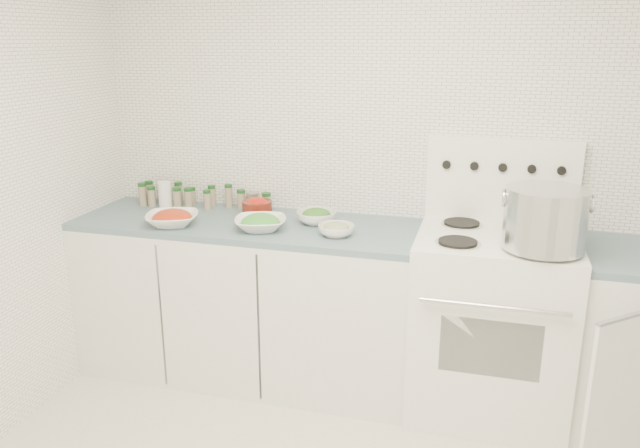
{
  "coord_description": "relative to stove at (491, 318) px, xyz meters",
  "views": [
    {
      "loc": [
        0.41,
        -1.8,
        1.85
      ],
      "look_at": [
        -0.4,
        1.14,
        0.94
      ],
      "focal_mm": 35.0,
      "sensor_mm": 36.0,
      "label": 1
    }
  ],
  "objects": [
    {
      "name": "room_walls",
      "position": [
        -0.48,
        -1.19,
        1.06
      ],
      "size": [
        3.54,
        3.04,
        2.52
      ],
      "color": "white",
      "rests_on": "ground"
    },
    {
      "name": "counter_left",
      "position": [
        -1.3,
        0.0,
        -0.05
      ],
      "size": [
        1.85,
        0.62,
        0.9
      ],
      "color": "white",
      "rests_on": "ground"
    },
    {
      "name": "stove",
      "position": [
        0.0,
        0.0,
        0.0
      ],
      "size": [
        0.76,
        0.7,
        1.36
      ],
      "color": "white",
      "rests_on": "ground"
    },
    {
      "name": "stock_pot",
      "position": [
        0.19,
        -0.18,
        0.6
      ],
      "size": [
        0.38,
        0.36,
        0.27
      ],
      "rotation": [
        0.0,
        0.0,
        -0.35
      ],
      "color": "silver",
      "rests_on": "stove"
    },
    {
      "name": "bowl_tomato",
      "position": [
        -1.65,
        -0.17,
        0.44
      ],
      "size": [
        0.35,
        0.35,
        0.09
      ],
      "color": "white",
      "rests_on": "counter_left"
    },
    {
      "name": "bowl_snowpea",
      "position": [
        -1.18,
        -0.12,
        0.44
      ],
      "size": [
        0.33,
        0.33,
        0.09
      ],
      "color": "white",
      "rests_on": "counter_left"
    },
    {
      "name": "bowl_broccoli",
      "position": [
        -0.93,
        0.08,
        0.44
      ],
      "size": [
        0.24,
        0.24,
        0.08
      ],
      "color": "white",
      "rests_on": "counter_left"
    },
    {
      "name": "bowl_zucchini",
      "position": [
        -0.78,
        -0.11,
        0.44
      ],
      "size": [
        0.22,
        0.22,
        0.07
      ],
      "color": "white",
      "rests_on": "counter_left"
    },
    {
      "name": "bowl_pepper",
      "position": [
        -1.29,
        0.13,
        0.45
      ],
      "size": [
        0.17,
        0.17,
        0.1
      ],
      "color": "#611B10",
      "rests_on": "counter_left"
    },
    {
      "name": "salt_canister",
      "position": [
        -1.87,
        0.15,
        0.48
      ],
      "size": [
        0.08,
        0.08,
        0.15
      ],
      "primitive_type": "cylinder",
      "rotation": [
        0.0,
        0.0,
        -0.1
      ],
      "color": "white",
      "rests_on": "counter_left"
    },
    {
      "name": "tin_can",
      "position": [
        -1.37,
        0.26,
        0.45
      ],
      "size": [
        0.07,
        0.07,
        0.09
      ],
      "primitive_type": "cylinder",
      "rotation": [
        0.0,
        0.0,
        0.0
      ],
      "color": "gray",
      "rests_on": "counter_left"
    },
    {
      "name": "spice_cluster",
      "position": [
        -1.74,
        0.22,
        0.47
      ],
      "size": [
        0.8,
        0.15,
        0.14
      ],
      "color": "gray",
      "rests_on": "counter_left"
    }
  ]
}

